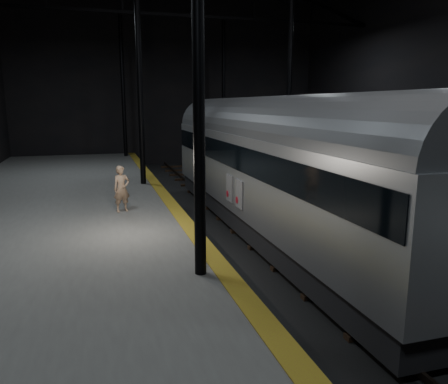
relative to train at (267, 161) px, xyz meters
name	(u,v)px	position (x,y,z in m)	size (l,w,h in m)	color
ground	(281,246)	(0.00, -1.44, -2.77)	(44.00, 44.00, 0.00)	black
platform_left	(47,253)	(-7.50, -1.44, -2.27)	(9.00, 43.80, 1.00)	#535350
tactile_strip	(188,225)	(-3.25, -1.44, -1.76)	(0.50, 43.80, 0.01)	#9C931C
track	(281,244)	(0.00, -1.44, -2.70)	(2.40, 43.00, 0.24)	#3F3328
train	(267,161)	(0.00, 0.00, 0.00)	(2.78, 18.55, 4.96)	#A8ABB0
woman	(122,189)	(-5.14, 1.07, -0.94)	(0.60, 0.40, 1.66)	tan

